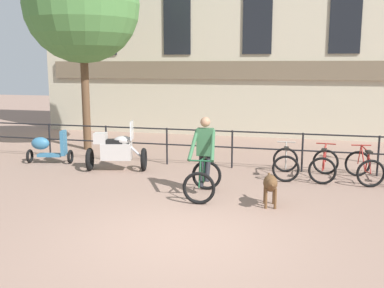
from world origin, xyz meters
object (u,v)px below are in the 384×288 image
at_px(parked_bicycle_mid_right, 364,167).
at_px(parked_scooter, 48,148).
at_px(parked_bicycle_mid_left, 324,165).
at_px(parked_bicycle_near_lamp, 286,163).
at_px(cyclist_with_bike, 204,161).
at_px(dog, 271,184).
at_px(parked_motorcycle, 116,150).

height_order(parked_bicycle_mid_right, parked_scooter, parked_scooter).
xyz_separation_m(parked_bicycle_mid_left, parked_scooter, (-7.65, -0.06, 0.10)).
distance_m(parked_bicycle_near_lamp, parked_bicycle_mid_left, 0.93).
xyz_separation_m(cyclist_with_bike, dog, (1.48, -0.51, -0.29)).
height_order(cyclist_with_bike, parked_scooter, cyclist_with_bike).
bearing_deg(parked_motorcycle, parked_bicycle_mid_left, -99.10).
bearing_deg(parked_motorcycle, parked_bicycle_mid_right, -99.79).
xyz_separation_m(parked_bicycle_near_lamp, parked_bicycle_mid_left, (0.93, 0.00, -0.00)).
bearing_deg(parked_bicycle_mid_left, parked_bicycle_mid_right, -173.88).
relative_size(parked_motorcycle, parked_scooter, 1.26).
bearing_deg(dog, parked_motorcycle, 144.19).
relative_size(dog, parked_motorcycle, 0.54).
distance_m(parked_bicycle_near_lamp, parked_scooter, 6.72).
relative_size(dog, parked_scooter, 0.68).
xyz_separation_m(cyclist_with_bike, parked_bicycle_mid_right, (3.52, 2.07, -0.41)).
bearing_deg(parked_motorcycle, cyclist_with_bike, -134.11).
bearing_deg(parked_bicycle_near_lamp, parked_bicycle_mid_right, 176.86).
bearing_deg(dog, parked_bicycle_mid_left, 57.64).
relative_size(dog, parked_bicycle_mid_right, 0.75).
height_order(parked_motorcycle, parked_bicycle_mid_right, parked_motorcycle).
distance_m(cyclist_with_bike, dog, 1.59).
bearing_deg(parked_bicycle_mid_right, dog, 41.65).
xyz_separation_m(parked_bicycle_near_lamp, parked_scooter, (-6.72, -0.06, 0.10)).
bearing_deg(cyclist_with_bike, parked_bicycle_near_lamp, 47.09).
distance_m(cyclist_with_bike, parked_bicycle_near_lamp, 2.68).
xyz_separation_m(dog, parked_motorcycle, (-4.26, 2.14, 0.09)).
height_order(cyclist_with_bike, dog, cyclist_with_bike).
bearing_deg(parked_bicycle_near_lamp, parked_bicycle_mid_left, 176.85).
height_order(parked_bicycle_mid_left, parked_bicycle_mid_right, same).
bearing_deg(cyclist_with_bike, parked_motorcycle, 145.34).
distance_m(cyclist_with_bike, parked_motorcycle, 3.23).
distance_m(cyclist_with_bike, parked_bicycle_mid_left, 3.34).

